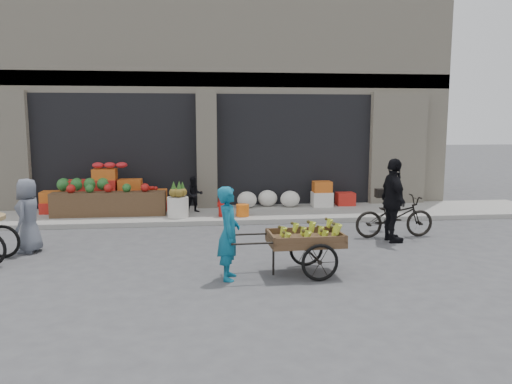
{
  "coord_description": "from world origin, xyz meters",
  "views": [
    {
      "loc": [
        -0.23,
        -8.71,
        2.5
      ],
      "look_at": [
        0.89,
        0.93,
        1.1
      ],
      "focal_mm": 35.0,
      "sensor_mm": 36.0,
      "label": 1
    }
  ],
  "objects": [
    {
      "name": "vendor_woman",
      "position": [
        0.23,
        -1.06,
        0.74
      ],
      "size": [
        0.43,
        0.58,
        1.48
      ],
      "primitive_type": "imported",
      "rotation": [
        0.0,
        0.0,
        1.43
      ],
      "color": "#105F7F",
      "rests_on": "ground"
    },
    {
      "name": "ground",
      "position": [
        0.0,
        0.0,
        0.0
      ],
      "size": [
        80.0,
        80.0,
        0.0
      ],
      "primitive_type": "plane",
      "color": "#424244",
      "rests_on": "ground"
    },
    {
      "name": "sidewalk",
      "position": [
        0.0,
        4.1,
        0.06
      ],
      "size": [
        18.0,
        2.2,
        0.12
      ],
      "primitive_type": "cube",
      "color": "gray",
      "rests_on": "ground"
    },
    {
      "name": "vendor_grey",
      "position": [
        -3.45,
        1.01,
        0.71
      ],
      "size": [
        0.52,
        0.74,
        1.42
      ],
      "primitive_type": "imported",
      "rotation": [
        0.0,
        0.0,
        -1.68
      ],
      "color": "slate",
      "rests_on": "ground"
    },
    {
      "name": "orange_bucket",
      "position": [
        0.85,
        3.5,
        0.27
      ],
      "size": [
        0.32,
        0.32,
        0.3
      ],
      "primitive_type": "cylinder",
      "color": "orange",
      "rests_on": "sidewalk"
    },
    {
      "name": "cyclist",
      "position": [
        3.74,
        1.0,
        0.87
      ],
      "size": [
        0.43,
        1.02,
        1.73
      ],
      "primitive_type": "imported",
      "rotation": [
        0.0,
        0.0,
        1.58
      ],
      "color": "black",
      "rests_on": "ground"
    },
    {
      "name": "fruit_display",
      "position": [
        -2.48,
        4.38,
        0.67
      ],
      "size": [
        3.1,
        1.12,
        1.24
      ],
      "color": "red",
      "rests_on": "sidewalk"
    },
    {
      "name": "bicycle",
      "position": [
        3.94,
        1.4,
        0.45
      ],
      "size": [
        1.72,
        0.61,
        0.9
      ],
      "primitive_type": "imported",
      "rotation": [
        0.0,
        0.0,
        1.58
      ],
      "color": "black",
      "rests_on": "ground"
    },
    {
      "name": "banana_cart",
      "position": [
        1.44,
        -0.93,
        0.62
      ],
      "size": [
        2.06,
        0.92,
        0.85
      ],
      "rotation": [
        0.0,
        0.0,
        0.04
      ],
      "color": "brown",
      "rests_on": "ground"
    },
    {
      "name": "right_bay_goods",
      "position": [
        2.61,
        4.7,
        0.41
      ],
      "size": [
        3.35,
        0.6,
        0.7
      ],
      "color": "silver",
      "rests_on": "sidewalk"
    },
    {
      "name": "pineapple_bin",
      "position": [
        -0.75,
        3.6,
        0.37
      ],
      "size": [
        0.52,
        0.52,
        0.5
      ],
      "primitive_type": "cylinder",
      "color": "silver",
      "rests_on": "sidewalk"
    },
    {
      "name": "building",
      "position": [
        0.0,
        8.03,
        3.37
      ],
      "size": [
        14.0,
        6.45,
        7.0
      ],
      "color": "beige",
      "rests_on": "ground"
    },
    {
      "name": "fire_hydrant",
      "position": [
        0.35,
        3.55,
        0.5
      ],
      "size": [
        0.22,
        0.22,
        0.71
      ],
      "color": "#A5140F",
      "rests_on": "sidewalk"
    },
    {
      "name": "seated_person",
      "position": [
        -0.35,
        4.2,
        0.58
      ],
      "size": [
        0.51,
        0.43,
        0.93
      ],
      "primitive_type": "imported",
      "rotation": [
        0.0,
        0.0,
        0.17
      ],
      "color": "black",
      "rests_on": "sidewalk"
    }
  ]
}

